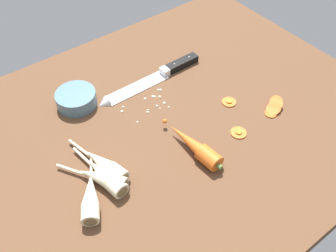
{
  "coord_description": "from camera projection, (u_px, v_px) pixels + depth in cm",
  "views": [
    {
      "loc": [
        -39.58,
        -54.61,
        73.2
      ],
      "look_at": [
        0.0,
        -2.0,
        1.5
      ],
      "focal_mm": 40.49,
      "sensor_mm": 36.0,
      "label": 1
    }
  ],
  "objects": [
    {
      "name": "whole_carrot",
      "position": [
        195.0,
        147.0,
        0.92
      ],
      "size": [
        5.39,
        20.42,
        4.2
      ],
      "color": "#D6601E",
      "rests_on": "ground_plane"
    },
    {
      "name": "prep_bowl",
      "position": [
        76.0,
        98.0,
        1.03
      ],
      "size": [
        11.0,
        11.0,
        4.0
      ],
      "color": "slate",
      "rests_on": "ground_plane"
    },
    {
      "name": "carrot_slice_stack",
      "position": [
        274.0,
        107.0,
        1.03
      ],
      "size": [
        7.09,
        5.04,
        3.02
      ],
      "color": "#D6601E",
      "rests_on": "ground_plane"
    },
    {
      "name": "parsnip_mid_right",
      "position": [
        105.0,
        165.0,
        0.88
      ],
      "size": [
        6.62,
        19.22,
        4.0
      ],
      "color": "beige",
      "rests_on": "ground_plane"
    },
    {
      "name": "parsnip_back",
      "position": [
        105.0,
        176.0,
        0.86
      ],
      "size": [
        5.54,
        18.77,
        4.0
      ],
      "color": "beige",
      "rests_on": "ground_plane"
    },
    {
      "name": "parsnip_front",
      "position": [
        102.0,
        178.0,
        0.86
      ],
      "size": [
        11.45,
        16.49,
        4.0
      ],
      "color": "beige",
      "rests_on": "ground_plane"
    },
    {
      "name": "carrot_slice_stray_mid",
      "position": [
        239.0,
        132.0,
        0.97
      ],
      "size": [
        4.17,
        4.17,
        0.7
      ],
      "color": "#D6601E",
      "rests_on": "ground_plane"
    },
    {
      "name": "parsnip_mid_left",
      "position": [
        91.0,
        198.0,
        0.82
      ],
      "size": [
        11.11,
        17.22,
        4.0
      ],
      "color": "beige",
      "rests_on": "ground_plane"
    },
    {
      "name": "mince_crumbs",
      "position": [
        151.0,
        101.0,
        1.05
      ],
      "size": [
        14.39,
        8.31,
        0.89
      ],
      "color": "beige",
      "rests_on": "ground_plane"
    },
    {
      "name": "ground_plane",
      "position": [
        164.0,
        130.0,
        1.01
      ],
      "size": [
        120.0,
        90.0,
        4.0
      ],
      "primitive_type": "cube",
      "color": "brown"
    },
    {
      "name": "chefs_knife",
      "position": [
        149.0,
        80.0,
        1.11
      ],
      "size": [
        34.71,
        4.46,
        4.18
      ],
      "color": "silver",
      "rests_on": "ground_plane"
    },
    {
      "name": "carrot_slice_stray_near",
      "position": [
        229.0,
        102.0,
        1.05
      ],
      "size": [
        3.97,
        3.97,
        0.7
      ],
      "color": "#D6601E",
      "rests_on": "ground_plane"
    }
  ]
}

